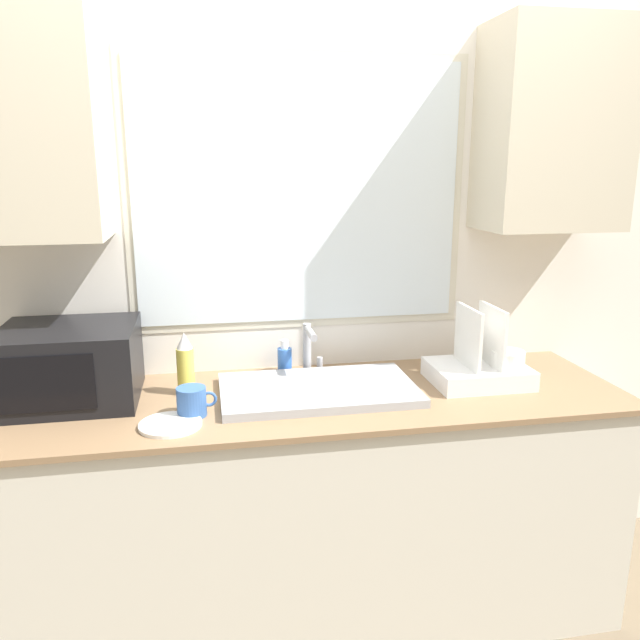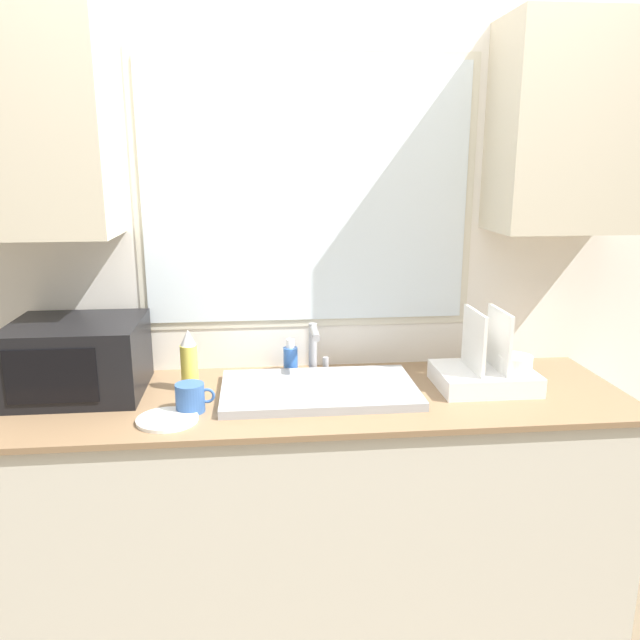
# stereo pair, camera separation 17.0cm
# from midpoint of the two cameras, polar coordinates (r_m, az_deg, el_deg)

# --- Properties ---
(countertop) EXTENTS (2.21, 0.69, 0.88)m
(countertop) POSITION_cam_midpoint_polar(r_m,az_deg,el_deg) (2.42, 1.73, -16.61)
(countertop) COLOR beige
(countertop) RESTS_ON ground_plane
(wall_back) EXTENTS (6.00, 0.38, 2.60)m
(wall_back) POSITION_cam_midpoint_polar(r_m,az_deg,el_deg) (2.41, 0.89, 7.71)
(wall_back) COLOR silver
(wall_back) RESTS_ON ground_plane
(sink_basin) EXTENTS (0.69, 0.41, 0.03)m
(sink_basin) POSITION_cam_midpoint_polar(r_m,az_deg,el_deg) (2.23, 2.10, -6.42)
(sink_basin) COLOR #9EA0A5
(sink_basin) RESTS_ON countertop
(faucet) EXTENTS (0.08, 0.17, 0.20)m
(faucet) POSITION_cam_midpoint_polar(r_m,az_deg,el_deg) (2.39, 1.54, -2.31)
(faucet) COLOR #99999E
(faucet) RESTS_ON countertop
(microwave) EXTENTS (0.45, 0.39, 0.26)m
(microwave) POSITION_cam_midpoint_polar(r_m,az_deg,el_deg) (2.33, -19.31, -3.32)
(microwave) COLOR black
(microwave) RESTS_ON countertop
(dish_rack) EXTENTS (0.35, 0.28, 0.29)m
(dish_rack) POSITION_cam_midpoint_polar(r_m,az_deg,el_deg) (2.37, 17.06, -4.57)
(dish_rack) COLOR white
(dish_rack) RESTS_ON countertop
(spray_bottle) EXTENTS (0.06, 0.06, 0.22)m
(spray_bottle) POSITION_cam_midpoint_polar(r_m,az_deg,el_deg) (2.27, -9.80, -3.74)
(spray_bottle) COLOR #D8CC4C
(spray_bottle) RESTS_ON countertop
(soap_bottle) EXTENTS (0.06, 0.06, 0.13)m
(soap_bottle) POSITION_cam_midpoint_polar(r_m,az_deg,el_deg) (2.44, -0.72, -3.55)
(soap_bottle) COLOR blue
(soap_bottle) RESTS_ON countertop
(mug_near_sink) EXTENTS (0.13, 0.10, 0.10)m
(mug_near_sink) POSITION_cam_midpoint_polar(r_m,az_deg,el_deg) (2.09, -9.47, -7.05)
(mug_near_sink) COLOR #335999
(mug_near_sink) RESTS_ON countertop
(small_plate) EXTENTS (0.19, 0.19, 0.01)m
(small_plate) POSITION_cam_midpoint_polar(r_m,az_deg,el_deg) (2.04, -11.46, -8.95)
(small_plate) COLOR white
(small_plate) RESTS_ON countertop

